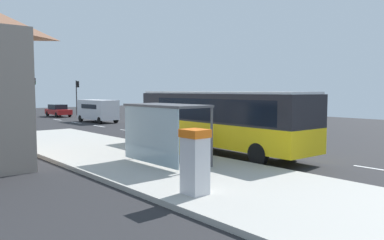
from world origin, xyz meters
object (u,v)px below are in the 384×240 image
Objects in this scene: traffic_light_median at (34,90)px; bus_shelter at (160,118)px; traffic_light_near_side at (77,92)px; recycling_bin_blue at (175,143)px; ticket_machine at (195,161)px; sedan_near at (58,110)px; recycling_bin_orange at (166,142)px; bus at (219,118)px; traffic_light_far_side at (6,91)px; recycling_bin_yellow at (184,145)px; white_van at (98,109)px.

bus_shelter is at bearing -100.44° from traffic_light_median.
recycling_bin_blue is at bearing -106.14° from traffic_light_near_side.
ticket_machine is at bearing -113.69° from bus_shelter.
sedan_near is 2.28× the size of ticket_machine.
ticket_machine is 2.04× the size of recycling_bin_orange.
sedan_near is at bearing 82.99° from bus.
recycling_bin_blue is at bearing -101.47° from sedan_near.
traffic_light_far_side reaches higher than traffic_light_near_side.
recycling_bin_blue is 35.54m from traffic_light_median.
sedan_near reaches higher than recycling_bin_yellow.
bus is 4.88m from bus_shelter.
bus is 2.77× the size of bus_shelter.
sedan_near is at bearing 78.77° from recycling_bin_yellow.
sedan_near is at bearing 78.53° from recycling_bin_blue.
traffic_light_median is at bearing 82.39° from recycling_bin_orange.
recycling_bin_blue is 0.19× the size of traffic_light_median.
recycling_bin_yellow is 0.20× the size of traffic_light_far_side.
ticket_machine is (-10.67, -38.35, 0.38)m from sedan_near.
traffic_light_far_side is 0.97× the size of traffic_light_median.
white_van is 22.70m from recycling_bin_yellow.
ticket_machine reaches higher than recycling_bin_blue.
ticket_machine is 8.17m from recycling_bin_orange.
ticket_machine reaches higher than recycling_bin_yellow.
recycling_bin_orange is 34.33m from traffic_light_near_side.
recycling_bin_blue is 0.70m from recycling_bin_orange.
traffic_light_far_side reaches higher than bus.
recycling_bin_yellow is at bearing -97.31° from traffic_light_median.
bus_shelter is at bearing 66.31° from ticket_machine.
recycling_bin_blue is 3.22m from bus_shelter.
ticket_machine is 4.96m from bus_shelter.
recycling_bin_blue and recycling_bin_orange have the same top height.
traffic_light_near_side reaches higher than recycling_bin_yellow.
traffic_light_near_side is 0.96× the size of traffic_light_far_side.
traffic_light_far_side reaches higher than white_van.
bus is at bearing -12.65° from recycling_bin_blue.
ticket_machine is at bearing -111.12° from white_van.
bus_shelter is at bearing -110.60° from white_van.
sedan_near is 4.65× the size of recycling_bin_orange.
traffic_light_median reaches higher than ticket_machine.
recycling_bin_blue is 0.24× the size of bus_shelter.
sedan_near is 4.21m from traffic_light_near_side.
recycling_bin_yellow is 1.40m from recycling_bin_orange.
ticket_machine is 7.01m from recycling_bin_yellow.
traffic_light_near_side is at bearing -17.40° from traffic_light_median.
sedan_near is 33.38m from recycling_bin_yellow.
white_van is at bearing 73.10° from recycling_bin_blue.
sedan_near reaches higher than recycling_bin_orange.
recycling_bin_blue is (-6.50, -32.04, -0.14)m from sedan_near.
traffic_light_near_side is (9.70, 34.24, 2.42)m from recycling_bin_yellow.
traffic_light_near_side is at bearing 75.17° from white_van.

